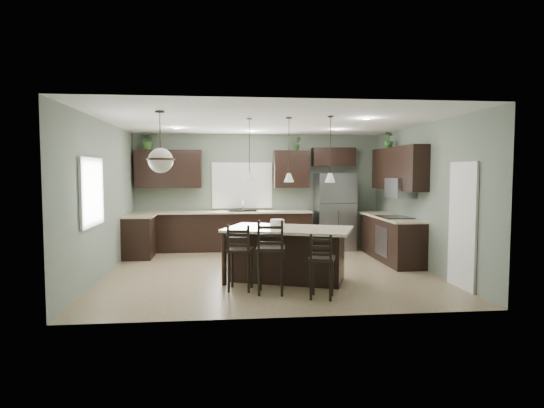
% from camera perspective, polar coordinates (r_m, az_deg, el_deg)
% --- Properties ---
extents(ground, '(6.00, 6.00, 0.00)m').
position_cam_1_polar(ground, '(8.68, -0.39, -8.44)').
color(ground, '#9E8466').
rests_on(ground, ground).
extents(pantry_door, '(0.04, 0.82, 2.04)m').
position_cam_1_polar(pantry_door, '(7.91, 22.78, -2.49)').
color(pantry_door, white).
rests_on(pantry_door, ground).
extents(window_back, '(1.35, 0.02, 1.00)m').
position_cam_1_polar(window_back, '(11.19, -3.78, 2.34)').
color(window_back, white).
rests_on(window_back, room_shell).
extents(window_left, '(0.02, 1.10, 1.00)m').
position_cam_1_polar(window_left, '(7.95, -21.75, 1.40)').
color(window_left, white).
rests_on(window_left, room_shell).
extents(left_return_cabs, '(0.60, 0.90, 0.90)m').
position_cam_1_polar(left_return_cabs, '(10.41, -16.32, -4.01)').
color(left_return_cabs, black).
rests_on(left_return_cabs, ground).
extents(left_return_countertop, '(0.66, 0.96, 0.04)m').
position_cam_1_polar(left_return_countertop, '(10.36, -16.26, -1.43)').
color(left_return_countertop, beige).
rests_on(left_return_countertop, left_return_cabs).
extents(back_lower_cabs, '(4.20, 0.60, 0.90)m').
position_cam_1_polar(back_lower_cabs, '(10.98, -6.05, -3.46)').
color(back_lower_cabs, black).
rests_on(back_lower_cabs, ground).
extents(back_countertop, '(4.20, 0.66, 0.04)m').
position_cam_1_polar(back_countertop, '(10.91, -6.07, -1.02)').
color(back_countertop, beige).
rests_on(back_countertop, back_lower_cabs).
extents(sink_inset, '(0.70, 0.45, 0.01)m').
position_cam_1_polar(sink_inset, '(10.92, -3.70, -0.93)').
color(sink_inset, gray).
rests_on(sink_inset, back_countertop).
extents(faucet, '(0.02, 0.02, 0.28)m').
position_cam_1_polar(faucet, '(10.88, -3.70, -0.18)').
color(faucet, silver).
rests_on(faucet, back_countertop).
extents(back_upper_left, '(1.55, 0.34, 0.90)m').
position_cam_1_polar(back_upper_left, '(11.10, -12.85, 4.31)').
color(back_upper_left, black).
rests_on(back_upper_left, room_shell).
extents(back_upper_right, '(0.85, 0.34, 0.90)m').
position_cam_1_polar(back_upper_right, '(11.14, 2.44, 4.40)').
color(back_upper_right, black).
rests_on(back_upper_right, room_shell).
extents(fridge_header, '(1.05, 0.34, 0.45)m').
position_cam_1_polar(fridge_header, '(11.34, 7.73, 5.88)').
color(fridge_header, black).
rests_on(fridge_header, room_shell).
extents(right_lower_cabs, '(0.60, 2.35, 0.90)m').
position_cam_1_polar(right_lower_cabs, '(10.06, 14.66, -4.26)').
color(right_lower_cabs, black).
rests_on(right_lower_cabs, ground).
extents(right_countertop, '(0.66, 2.35, 0.04)m').
position_cam_1_polar(right_countertop, '(9.99, 14.60, -1.59)').
color(right_countertop, beige).
rests_on(right_countertop, right_lower_cabs).
extents(cooktop, '(0.58, 0.75, 0.02)m').
position_cam_1_polar(cooktop, '(9.74, 15.16, -1.60)').
color(cooktop, black).
rests_on(cooktop, right_countertop).
extents(wall_oven_front, '(0.01, 0.72, 0.60)m').
position_cam_1_polar(wall_oven_front, '(9.70, 13.53, -4.54)').
color(wall_oven_front, gray).
rests_on(wall_oven_front, right_lower_cabs).
extents(right_upper_cabs, '(0.34, 2.35, 0.90)m').
position_cam_1_polar(right_upper_cabs, '(10.00, 15.51, 4.30)').
color(right_upper_cabs, black).
rests_on(right_upper_cabs, room_shell).
extents(microwave, '(0.40, 0.75, 0.40)m').
position_cam_1_polar(microwave, '(9.73, 15.78, 1.96)').
color(microwave, gray).
rests_on(microwave, right_upper_cabs).
extents(refrigerator, '(0.90, 0.74, 1.85)m').
position_cam_1_polar(refrigerator, '(11.09, 7.87, -0.94)').
color(refrigerator, gray).
rests_on(refrigerator, ground).
extents(kitchen_island, '(2.38, 1.86, 0.92)m').
position_cam_1_polar(kitchen_island, '(7.83, 2.10, -6.38)').
color(kitchen_island, black).
rests_on(kitchen_island, ground).
extents(serving_dish, '(0.24, 0.24, 0.14)m').
position_cam_1_polar(serving_dish, '(7.79, 0.68, -2.46)').
color(serving_dish, silver).
rests_on(serving_dish, kitchen_island).
extents(bar_stool_left, '(0.46, 0.46, 1.06)m').
position_cam_1_polar(bar_stool_left, '(7.24, -4.02, -6.68)').
color(bar_stool_left, black).
rests_on(bar_stool_left, ground).
extents(bar_stool_center, '(0.48, 0.48, 1.16)m').
position_cam_1_polar(bar_stool_center, '(7.03, -0.15, -6.60)').
color(bar_stool_center, black).
rests_on(bar_stool_center, ground).
extents(bar_stool_right, '(0.46, 0.46, 0.98)m').
position_cam_1_polar(bar_stool_right, '(6.81, 6.27, -7.71)').
color(bar_stool_right, black).
rests_on(bar_stool_right, ground).
extents(pendant_left, '(0.17, 0.17, 1.10)m').
position_cam_1_polar(pendant_left, '(7.89, -2.86, 6.74)').
color(pendant_left, white).
rests_on(pendant_left, room_shell).
extents(pendant_center, '(0.17, 0.17, 1.10)m').
position_cam_1_polar(pendant_center, '(7.71, 2.13, 6.81)').
color(pendant_center, white).
rests_on(pendant_center, room_shell).
extents(pendant_right, '(0.17, 0.17, 1.10)m').
position_cam_1_polar(pendant_right, '(7.58, 7.33, 6.83)').
color(pendant_right, white).
rests_on(pendant_right, room_shell).
extents(chandelier, '(0.42, 0.42, 0.94)m').
position_cam_1_polar(chandelier, '(7.13, -13.85, 7.57)').
color(chandelier, beige).
rests_on(chandelier, room_shell).
extents(plant_back_left, '(0.47, 0.43, 0.46)m').
position_cam_1_polar(plant_back_left, '(11.16, -15.25, 7.76)').
color(plant_back_left, '#2F5424').
rests_on(plant_back_left, back_upper_left).
extents(plant_back_right, '(0.20, 0.17, 0.34)m').
position_cam_1_polar(plant_back_right, '(11.15, 3.18, 7.57)').
color(plant_back_right, '#2E5726').
rests_on(plant_back_right, back_upper_right).
extents(plant_right_wall, '(0.27, 0.27, 0.38)m').
position_cam_1_polar(plant_right_wall, '(10.49, 14.41, 7.80)').
color(plant_right_wall, '#2A5A27').
rests_on(plant_right_wall, right_upper_cabs).
extents(room_shell, '(6.00, 6.00, 6.00)m').
position_cam_1_polar(room_shell, '(8.48, -0.40, 2.84)').
color(room_shell, slate).
rests_on(room_shell, ground).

